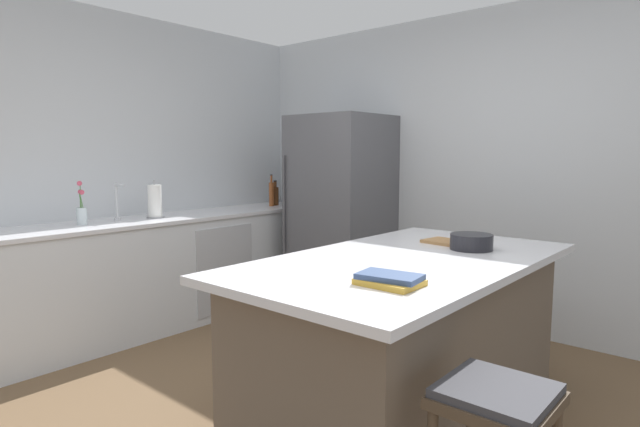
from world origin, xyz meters
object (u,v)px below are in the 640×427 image
refrigerator (341,214)px  flower_vase (82,212)px  bar_stool (496,422)px  cookbook_stack (390,280)px  soda_bottle (289,191)px  mixing_bowl (471,242)px  cutting_board (450,242)px  sink_faucet (117,201)px  vinegar_bottle (271,193)px  kitchen_island (405,342)px  syrup_bottle (275,195)px  whiskey_bottle (290,193)px  paper_towel_roll (155,202)px

refrigerator → flower_vase: refrigerator is taller
bar_stool → cookbook_stack: 0.64m
soda_bottle → mixing_bowl: bearing=-23.8°
soda_bottle → mixing_bowl: 2.71m
mixing_bowl → cutting_board: 0.20m
bar_stool → sink_faucet: bearing=172.9°
bar_stool → cutting_board: (-0.77, 1.18, 0.37)m
flower_vase → cookbook_stack: bearing=0.6°
vinegar_bottle → cutting_board: size_ratio=1.00×
sink_faucet → mixing_bowl: 2.71m
refrigerator → soda_bottle: 0.77m
cutting_board → cookbook_stack: bearing=-76.1°
kitchen_island → soda_bottle: (-2.33, 1.53, 0.60)m
flower_vase → cookbook_stack: (2.67, 0.03, -0.09)m
syrup_bottle → mixing_bowl: size_ratio=1.09×
cutting_board → soda_bottle: bearing=156.5°
flower_vase → cutting_board: (2.41, 1.08, -0.10)m
sink_faucet → whiskey_bottle: (0.08, 1.86, -0.04)m
kitchen_island → paper_towel_roll: 2.48m
sink_faucet → paper_towel_roll: bearing=76.5°
cookbook_stack → mixing_bowl: bearing=95.3°
soda_bottle → cookbook_stack: bearing=-38.7°
refrigerator → cookbook_stack: size_ratio=6.58×
bar_stool → cookbook_stack: (-0.51, 0.13, 0.38)m
flower_vase → syrup_bottle: 1.98m
refrigerator → sink_faucet: refrigerator is taller
bar_stool → whiskey_bottle: size_ratio=2.20×
kitchen_island → flower_vase: flower_vase is taller
cookbook_stack → kitchen_island: bearing=114.3°
syrup_bottle → vinegar_bottle: vinegar_bottle is taller
kitchen_island → soda_bottle: bearing=146.8°
mixing_bowl → paper_towel_roll: bearing=-171.1°
whiskey_bottle → cutting_board: bearing=-24.6°
kitchen_island → mixing_bowl: size_ratio=8.50×
whiskey_bottle → syrup_bottle: bearing=-97.3°
bar_stool → vinegar_bottle: vinegar_bottle is taller
soda_bottle → cookbook_stack: (2.57, -2.06, -0.13)m
kitchen_island → sink_faucet: sink_faucet is taller
refrigerator → whiskey_bottle: 0.85m
refrigerator → kitchen_island: bearing=-42.4°
flower_vase → cookbook_stack: size_ratio=1.20×
soda_bottle → vinegar_bottle: bearing=-107.0°
cutting_board → syrup_bottle: bearing=159.5°
whiskey_bottle → paper_towel_roll: bearing=-90.3°
bar_stool → whiskey_bottle: (-3.14, 2.27, 0.48)m
soda_bottle → flower_vase: bearing=-92.8°
kitchen_island → cutting_board: size_ratio=6.18×
paper_towel_roll → soda_bottle: 1.50m
sink_faucet → vinegar_bottle: size_ratio=0.94×
vinegar_bottle → soda_bottle: bearing=73.0°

